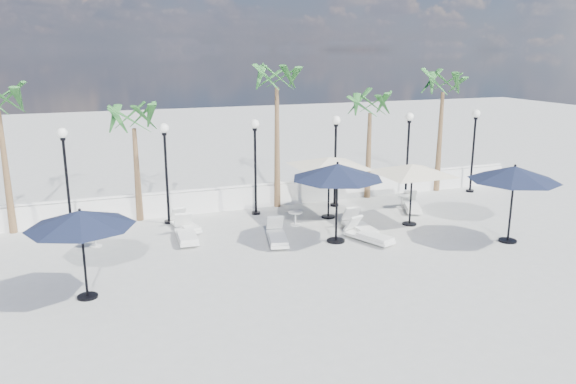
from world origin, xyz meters
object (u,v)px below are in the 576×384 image
object	(u,v)px
lounger_7	(412,205)
parasol_cream_sq_a	(329,158)
parasol_navy_left	(80,219)
parasol_cream_sq_b	(413,165)
parasol_navy_right	(514,174)
lounger_5	(369,235)
lounger_2	(98,227)
lounger_3	(277,236)
lounger_6	(360,226)
lounger_4	(186,234)
lounger_1	(186,224)
parasol_navy_mid	(337,172)

from	to	relation	value
lounger_7	parasol_cream_sq_a	size ratio (longest dim) A/B	0.35
parasol_navy_left	parasol_cream_sq_b	distance (m)	11.94
parasol_navy_left	parasol_navy_right	size ratio (longest dim) A/B	0.92
lounger_5	lounger_2	bearing A→B (deg)	131.82
lounger_3	lounger_6	bearing A→B (deg)	13.28
lounger_2	lounger_4	size ratio (longest dim) A/B	0.85
lounger_2	lounger_7	size ratio (longest dim) A/B	0.92
lounger_3	parasol_cream_sq_b	distance (m)	5.81
parasol_navy_left	lounger_5	bearing A→B (deg)	8.59
lounger_1	parasol_cream_sq_b	distance (m)	8.70
lounger_1	lounger_5	size ratio (longest dim) A/B	0.93
parasol_navy_mid	parasol_navy_right	size ratio (longest dim) A/B	1.03
lounger_7	parasol_navy_left	distance (m)	13.61
parasol_navy_left	parasol_navy_mid	xyz separation A→B (m)	(8.20, 1.79, 0.29)
lounger_2	lounger_7	bearing A→B (deg)	13.62
lounger_1	parasol_cream_sq_a	bearing A→B (deg)	-15.72
lounger_2	parasol_cream_sq_b	bearing A→B (deg)	4.93
lounger_6	parasol_navy_mid	world-z (taller)	parasol_navy_mid
parasol_cream_sq_b	lounger_3	bearing A→B (deg)	-177.82
lounger_5	parasol_cream_sq_a	xyz separation A→B (m)	(-0.12, 3.14, 2.18)
lounger_3	lounger_6	xyz separation A→B (m)	(3.19, 0.00, 0.01)
lounger_4	lounger_6	world-z (taller)	lounger_4
parasol_navy_mid	parasol_cream_sq_b	bearing A→B (deg)	12.91
lounger_3	lounger_5	xyz separation A→B (m)	(3.03, -0.98, 0.00)
parasol_cream_sq_a	parasol_cream_sq_b	xyz separation A→B (m)	(2.51, -1.95, -0.08)
lounger_1	lounger_6	world-z (taller)	lounger_6
lounger_6	lounger_7	bearing A→B (deg)	29.23
lounger_1	parasol_navy_left	distance (m)	6.35
lounger_1	lounger_2	world-z (taller)	lounger_1
lounger_6	parasol_navy_mid	xyz separation A→B (m)	(-1.24, -0.59, 2.24)
parasol_navy_mid	lounger_1	bearing A→B (deg)	146.45
lounger_1	lounger_6	xyz separation A→B (m)	(5.90, -2.50, 0.02)
lounger_4	parasol_navy_right	bearing A→B (deg)	-17.83
lounger_7	parasol_navy_mid	distance (m)	5.67
lounger_6	parasol_navy_left	size ratio (longest dim) A/B	0.68
lounger_3	parasol_cream_sq_a	world-z (taller)	parasol_cream_sq_a
lounger_3	lounger_2	bearing A→B (deg)	163.11
lounger_2	lounger_5	xyz separation A→B (m)	(8.78, -4.31, 0.03)
lounger_5	parasol_cream_sq_a	world-z (taller)	parasol_cream_sq_a
parasol_navy_mid	lounger_2	bearing A→B (deg)	153.05
lounger_1	lounger_5	world-z (taller)	lounger_5
lounger_4	parasol_navy_right	distance (m)	11.40
lounger_4	parasol_cream_sq_a	xyz separation A→B (m)	(5.80, 0.82, 2.17)
lounger_5	lounger_6	xyz separation A→B (m)	(0.16, 0.98, 0.01)
lounger_6	parasol_navy_right	xyz separation A→B (m)	(4.36, -2.68, 2.17)
lounger_2	lounger_4	bearing A→B (deg)	-14.33
lounger_6	parasol_cream_sq_a	size ratio (longest dim) A/B	0.36
lounger_5	parasol_cream_sq_b	xyz separation A→B (m)	(2.39, 1.18, 2.10)
lounger_5	parasol_navy_mid	size ratio (longest dim) A/B	0.62
lounger_2	parasol_cream_sq_b	xyz separation A→B (m)	(11.16, -3.12, 2.13)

